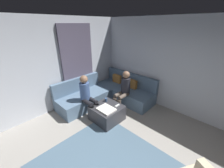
{
  "coord_description": "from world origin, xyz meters",
  "views": [
    {
      "loc": [
        0.96,
        -1.06,
        2.5
      ],
      "look_at": [
        -1.63,
        1.63,
        0.85
      ],
      "focal_mm": 22.16,
      "sensor_mm": 36.0,
      "label": 1
    }
  ],
  "objects_px": {
    "coffee_mug": "(106,100)",
    "game_remote": "(117,106)",
    "person_on_couch_back": "(124,89)",
    "person_on_couch_side": "(87,94)",
    "sectional_couch": "(108,93)",
    "ottoman": "(107,113)"
  },
  "relations": [
    {
      "from": "person_on_couch_back",
      "to": "sectional_couch",
      "type": "bearing_deg",
      "value": 4.83
    },
    {
      "from": "ottoman",
      "to": "coffee_mug",
      "type": "height_order",
      "value": "coffee_mug"
    },
    {
      "from": "coffee_mug",
      "to": "person_on_couch_side",
      "type": "distance_m",
      "value": 0.56
    },
    {
      "from": "person_on_couch_back",
      "to": "coffee_mug",
      "type": "bearing_deg",
      "value": 76.92
    },
    {
      "from": "ottoman",
      "to": "coffee_mug",
      "type": "relative_size",
      "value": 8.0
    },
    {
      "from": "game_remote",
      "to": "person_on_couch_side",
      "type": "distance_m",
      "value": 0.9
    },
    {
      "from": "game_remote",
      "to": "person_on_couch_back",
      "type": "xyz_separation_m",
      "value": [
        -0.26,
        0.57,
        0.23
      ]
    },
    {
      "from": "person_on_couch_side",
      "to": "sectional_couch",
      "type": "bearing_deg",
      "value": -171.14
    },
    {
      "from": "coffee_mug",
      "to": "sectional_couch",
      "type": "bearing_deg",
      "value": 132.36
    },
    {
      "from": "game_remote",
      "to": "coffee_mug",
      "type": "bearing_deg",
      "value": -174.29
    },
    {
      "from": "coffee_mug",
      "to": "person_on_couch_side",
      "type": "xyz_separation_m",
      "value": [
        -0.36,
        -0.39,
        0.19
      ]
    },
    {
      "from": "sectional_couch",
      "to": "person_on_couch_side",
      "type": "bearing_deg",
      "value": -81.14
    },
    {
      "from": "coffee_mug",
      "to": "game_remote",
      "type": "height_order",
      "value": "coffee_mug"
    },
    {
      "from": "ottoman",
      "to": "game_remote",
      "type": "bearing_deg",
      "value": 50.71
    },
    {
      "from": "ottoman",
      "to": "person_on_couch_back",
      "type": "bearing_deg",
      "value": 95.57
    },
    {
      "from": "person_on_couch_back",
      "to": "person_on_couch_side",
      "type": "height_order",
      "value": "same"
    },
    {
      "from": "person_on_couch_back",
      "to": "person_on_couch_side",
      "type": "bearing_deg",
      "value": 63.3
    },
    {
      "from": "sectional_couch",
      "to": "person_on_couch_side",
      "type": "distance_m",
      "value": 1.03
    },
    {
      "from": "person_on_couch_side",
      "to": "coffee_mug",
      "type": "bearing_deg",
      "value": 137.06
    },
    {
      "from": "coffee_mug",
      "to": "person_on_couch_back",
      "type": "distance_m",
      "value": 0.66
    },
    {
      "from": "person_on_couch_back",
      "to": "game_remote",
      "type": "bearing_deg",
      "value": 114.16
    },
    {
      "from": "coffee_mug",
      "to": "person_on_couch_back",
      "type": "xyz_separation_m",
      "value": [
        0.14,
        0.61,
        0.19
      ]
    }
  ]
}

